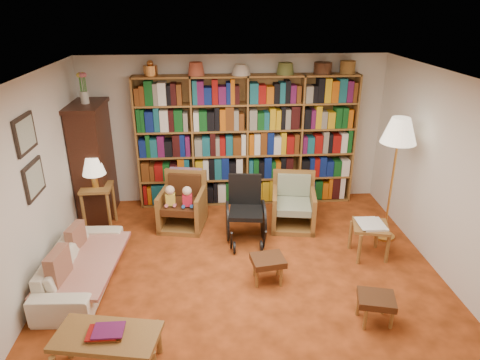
{
  "coord_description": "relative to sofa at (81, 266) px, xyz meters",
  "views": [
    {
      "loc": [
        -0.41,
        -4.47,
        3.28
      ],
      "look_at": [
        -0.04,
        0.6,
        1.14
      ],
      "focal_mm": 32.0,
      "sensor_mm": 36.0,
      "label": 1
    }
  ],
  "objects": [
    {
      "name": "floor",
      "position": [
        2.05,
        -0.12,
        -0.25
      ],
      "size": [
        5.0,
        5.0,
        0.0
      ],
      "primitive_type": "plane",
      "color": "#BE4F1D",
      "rests_on": "ground"
    },
    {
      "name": "ceiling",
      "position": [
        2.05,
        -0.12,
        2.25
      ],
      "size": [
        5.0,
        5.0,
        0.0
      ],
      "primitive_type": "plane",
      "rotation": [
        3.14,
        0.0,
        0.0
      ],
      "color": "silver",
      "rests_on": "wall_back"
    },
    {
      "name": "wall_back",
      "position": [
        2.05,
        2.38,
        1.0
      ],
      "size": [
        5.0,
        0.0,
        5.0
      ],
      "primitive_type": "plane",
      "rotation": [
        1.57,
        0.0,
        0.0
      ],
      "color": "silver",
      "rests_on": "floor"
    },
    {
      "name": "wall_front",
      "position": [
        2.05,
        -2.62,
        1.0
      ],
      "size": [
        5.0,
        0.0,
        5.0
      ],
      "primitive_type": "plane",
      "rotation": [
        -1.57,
        0.0,
        0.0
      ],
      "color": "silver",
      "rests_on": "floor"
    },
    {
      "name": "wall_left",
      "position": [
        -0.45,
        -0.12,
        1.0
      ],
      "size": [
        0.0,
        5.0,
        5.0
      ],
      "primitive_type": "plane",
      "rotation": [
        1.57,
        0.0,
        1.57
      ],
      "color": "silver",
      "rests_on": "floor"
    },
    {
      "name": "wall_right",
      "position": [
        4.55,
        -0.12,
        1.0
      ],
      "size": [
        0.0,
        5.0,
        5.0
      ],
      "primitive_type": "plane",
      "rotation": [
        1.57,
        0.0,
        -1.57
      ],
      "color": "silver",
      "rests_on": "floor"
    },
    {
      "name": "bookshelf",
      "position": [
        2.25,
        2.2,
        0.92
      ],
      "size": [
        3.6,
        0.3,
        2.42
      ],
      "color": "olive",
      "rests_on": "floor"
    },
    {
      "name": "curio_cabinet",
      "position": [
        -0.2,
        1.88,
        0.71
      ],
      "size": [
        0.5,
        0.95,
        2.4
      ],
      "color": "#37180F",
      "rests_on": "floor"
    },
    {
      "name": "framed_pictures",
      "position": [
        -0.43,
        0.18,
        1.38
      ],
      "size": [
        0.03,
        0.52,
        0.97
      ],
      "color": "black",
      "rests_on": "wall_left"
    },
    {
      "name": "sofa",
      "position": [
        0.0,
        0.0,
        0.0
      ],
      "size": [
        1.72,
        0.74,
        0.49
      ],
      "primitive_type": "imported",
      "rotation": [
        0.0,
        0.0,
        1.52
      ],
      "color": "beige",
      "rests_on": "floor"
    },
    {
      "name": "sofa_throw",
      "position": [
        0.05,
        -0.0,
        0.05
      ],
      "size": [
        0.9,
        1.53,
        0.04
      ],
      "primitive_type": "cube",
      "rotation": [
        0.0,
        0.0,
        -0.08
      ],
      "color": "beige",
      "rests_on": "sofa"
    },
    {
      "name": "cushion_left",
      "position": [
        -0.13,
        0.35,
        0.2
      ],
      "size": [
        0.17,
        0.37,
        0.35
      ],
      "primitive_type": "cube",
      "rotation": [
        0.0,
        0.0,
        -0.18
      ],
      "color": "maroon",
      "rests_on": "sofa"
    },
    {
      "name": "cushion_right",
      "position": [
        -0.13,
        -0.35,
        0.2
      ],
      "size": [
        0.18,
        0.42,
        0.41
      ],
      "primitive_type": "cube",
      "rotation": [
        0.0,
        0.0,
        -0.13
      ],
      "color": "maroon",
      "rests_on": "sofa"
    },
    {
      "name": "side_table_lamp",
      "position": [
        -0.1,
        1.46,
        0.27
      ],
      "size": [
        0.47,
        0.47,
        0.69
      ],
      "color": "olive",
      "rests_on": "floor"
    },
    {
      "name": "table_lamp",
      "position": [
        -0.1,
        1.46,
        0.76
      ],
      "size": [
        0.34,
        0.34,
        0.47
      ],
      "color": "gold",
      "rests_on": "side_table_lamp"
    },
    {
      "name": "armchair_leather",
      "position": [
        1.18,
        1.47,
        0.1
      ],
      "size": [
        0.79,
        0.82,
        0.85
      ],
      "color": "olive",
      "rests_on": "floor"
    },
    {
      "name": "armchair_sage",
      "position": [
        2.89,
        1.35,
        0.07
      ],
      "size": [
        0.76,
        0.78,
        0.82
      ],
      "color": "olive",
      "rests_on": "floor"
    },
    {
      "name": "wheelchair",
      "position": [
        2.12,
        0.93,
        0.2
      ],
      "size": [
        0.56,
        0.78,
        0.98
      ],
      "color": "black",
      "rests_on": "floor"
    },
    {
      "name": "floor_lamp",
      "position": [
        4.2,
        0.82,
        1.33
      ],
      "size": [
        0.49,
        0.49,
        1.83
      ],
      "color": "gold",
      "rests_on": "floor"
    },
    {
      "name": "side_table_papers",
      "position": [
        3.77,
        0.35,
        0.15
      ],
      "size": [
        0.56,
        0.56,
        0.51
      ],
      "color": "olive",
      "rests_on": "floor"
    },
    {
      "name": "footstool_a",
      "position": [
        2.31,
        -0.13,
        0.03
      ],
      "size": [
        0.45,
        0.4,
        0.34
      ],
      "color": "#442312",
      "rests_on": "floor"
    },
    {
      "name": "footstool_b",
      "position": [
        3.38,
        -0.95,
        0.02
      ],
      "size": [
        0.46,
        0.42,
        0.33
      ],
      "color": "#442312",
      "rests_on": "floor"
    },
    {
      "name": "coffee_table",
      "position": [
        0.63,
        -1.43,
        0.13
      ],
      "size": [
        1.04,
        0.65,
        0.49
      ],
      "color": "olive",
      "rests_on": "floor"
    }
  ]
}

